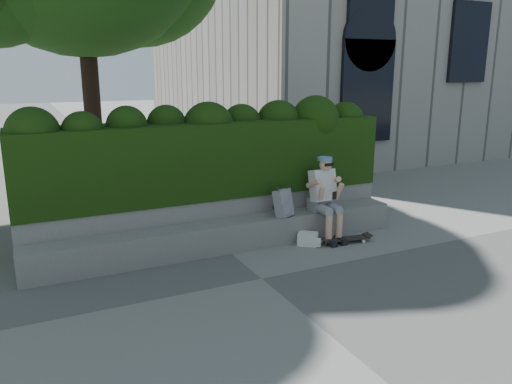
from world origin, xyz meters
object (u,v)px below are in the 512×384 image
person (324,195)px  backpack_ground (308,239)px  backpack_plaid (283,203)px  skateboard (346,239)px

person → backpack_ground: person is taller
backpack_plaid → person: bearing=-31.8°
skateboard → backpack_plaid: bearing=162.0°
backpack_plaid → backpack_ground: 0.70m
skateboard → backpack_plaid: (-0.93, 0.47, 0.60)m
person → backpack_plaid: bearing=173.6°
person → backpack_ground: bearing=-155.6°
backpack_plaid → backpack_ground: (0.31, -0.27, -0.57)m
person → skateboard: (0.20, -0.39, -0.68)m
person → backpack_ground: 0.80m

